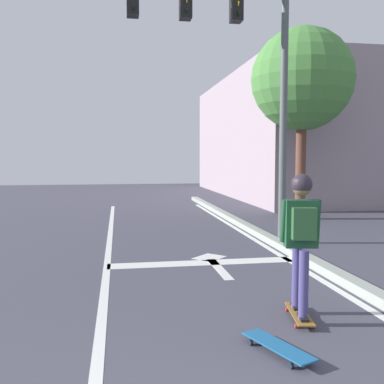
# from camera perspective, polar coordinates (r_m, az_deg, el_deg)

# --- Properties ---
(lane_line_center) EXTENTS (0.12, 20.00, 0.01)m
(lane_line_center) POSITION_cam_1_polar(r_m,az_deg,el_deg) (7.33, -11.05, -10.43)
(lane_line_center) COLOR silver
(lane_line_center) RESTS_ON ground
(lane_line_curbside) EXTENTS (0.12, 20.00, 0.01)m
(lane_line_curbside) POSITION_cam_1_polar(r_m,az_deg,el_deg) (7.94, 13.60, -9.31)
(lane_line_curbside) COLOR silver
(lane_line_curbside) RESTS_ON ground
(stop_bar) EXTENTS (3.42, 0.40, 0.01)m
(stop_bar) POSITION_cam_1_polar(r_m,az_deg,el_deg) (7.96, 1.59, -9.13)
(stop_bar) COLOR silver
(stop_bar) RESTS_ON ground
(lane_arrow_stem) EXTENTS (0.16, 1.40, 0.01)m
(lane_arrow_stem) POSITION_cam_1_polar(r_m,az_deg,el_deg) (7.56, 3.57, -9.88)
(lane_arrow_stem) COLOR silver
(lane_arrow_stem) RESTS_ON ground
(lane_arrow_head) EXTENTS (0.71, 0.71, 0.01)m
(lane_arrow_head) POSITION_cam_1_polar(r_m,az_deg,el_deg) (8.37, 2.23, -8.46)
(lane_arrow_head) COLOR silver
(lane_arrow_head) RESTS_ON ground
(curb_strip) EXTENTS (0.24, 24.00, 0.14)m
(curb_strip) POSITION_cam_1_polar(r_m,az_deg,el_deg) (8.02, 15.27, -8.70)
(curb_strip) COLOR #959C92
(curb_strip) RESTS_ON ground
(skateboard) EXTENTS (0.34, 0.81, 0.07)m
(skateboard) POSITION_cam_1_polar(r_m,az_deg,el_deg) (5.46, 13.72, -15.10)
(skateboard) COLOR brown
(skateboard) RESTS_ON ground
(skater) EXTENTS (0.45, 0.61, 1.62)m
(skater) POSITION_cam_1_polar(r_m,az_deg,el_deg) (5.19, 13.98, -4.33)
(skater) COLOR #443E7A
(skater) RESTS_ON skateboard
(spare_skateboard) EXTENTS (0.51, 0.86, 0.09)m
(spare_skateboard) POSITION_cam_1_polar(r_m,az_deg,el_deg) (4.55, 11.03, -19.03)
(spare_skateboard) COLOR #1B5A8D
(spare_skateboard) RESTS_ON ground
(traffic_signal_mast) EXTENTS (4.34, 0.34, 5.75)m
(traffic_signal_mast) POSITION_cam_1_polar(r_m,az_deg,el_deg) (9.65, 4.87, 18.06)
(traffic_signal_mast) COLOR #505756
(traffic_signal_mast) RESTS_ON ground
(roadside_tree) EXTENTS (3.05, 3.05, 5.73)m
(roadside_tree) POSITION_cam_1_polar(r_m,az_deg,el_deg) (13.93, 14.10, 13.88)
(roadside_tree) COLOR brown
(roadside_tree) RESTS_ON ground
(building_block) EXTENTS (8.32, 13.84, 5.74)m
(building_block) POSITION_cam_1_polar(r_m,az_deg,el_deg) (23.06, 14.54, 6.85)
(building_block) COLOR #9B8A93
(building_block) RESTS_ON ground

